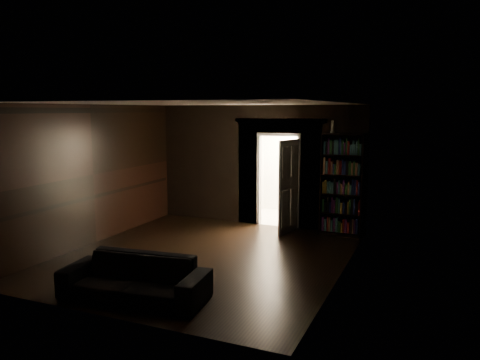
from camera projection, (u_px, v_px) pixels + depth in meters
The scene contains 9 objects.
ground at pixel (205, 257), 8.63m from camera, with size 5.50×5.50×0.00m, color black.
room_walls at pixel (228, 161), 9.36m from camera, with size 5.02×5.61×2.84m.
kitchen_alcove at pixel (293, 169), 11.78m from camera, with size 2.20×1.80×2.60m.
sofa at pixel (134, 272), 6.67m from camera, with size 2.10×0.91×0.81m, color black.
bookshelf at pixel (342, 185), 10.01m from camera, with size 0.90×0.32×2.20m, color black.
refrigerator at pixel (318, 184), 11.82m from camera, with size 0.74×0.68×1.65m, color white.
door at pixel (289, 187), 10.24m from camera, with size 0.85×0.05×2.05m, color white.
figurine at pixel (332, 127), 9.96m from camera, with size 0.09×0.09×0.27m, color white.
bottles at pixel (320, 147), 11.68m from camera, with size 0.59×0.07×0.24m, color black.
Camera 1 is at (3.88, -7.39, 2.69)m, focal length 35.00 mm.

